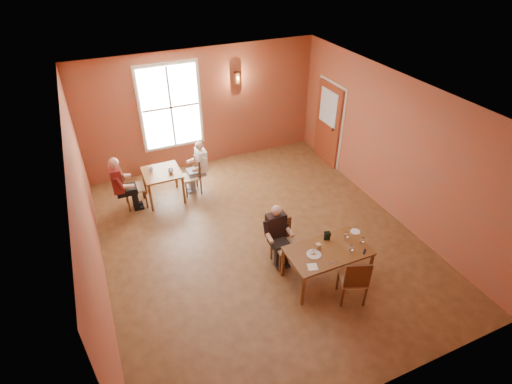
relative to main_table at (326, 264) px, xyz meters
name	(u,v)px	position (x,y,z in m)	size (l,w,h in m)	color
ground	(260,240)	(-0.65, 1.43, -0.34)	(6.00, 7.00, 0.01)	brown
wall_back	(203,109)	(-0.65, 4.93, 1.16)	(6.00, 0.04, 3.00)	brown
wall_front	(384,323)	(-0.65, -2.07, 1.16)	(6.00, 0.04, 3.00)	brown
wall_left	(87,218)	(-3.65, 1.43, 1.16)	(0.04, 7.00, 3.00)	brown
wall_right	(392,146)	(2.35, 1.43, 1.16)	(0.04, 7.00, 3.00)	brown
ceiling	(261,99)	(-0.65, 1.43, 2.66)	(6.00, 7.00, 0.04)	white
window	(171,107)	(-1.45, 4.88, 1.36)	(1.36, 0.10, 1.96)	white
door	(328,124)	(2.29, 3.73, 0.71)	(0.12, 1.04, 2.10)	maroon
wall_sconce	(237,78)	(0.25, 4.83, 1.86)	(0.16, 0.16, 0.28)	brown
main_table	(326,264)	(0.00, 0.00, 0.00)	(1.44, 0.81, 0.67)	brown
chair_diner_main	(285,244)	(-0.50, 0.65, 0.12)	(0.40, 0.40, 0.91)	#4C2B19
diner_main	(286,240)	(-0.50, 0.62, 0.25)	(0.47, 0.47, 1.17)	black
chair_empty	(353,278)	(0.15, -0.56, 0.13)	(0.42, 0.42, 0.94)	brown
plate_food	(314,254)	(-0.29, 0.00, 0.35)	(0.25, 0.25, 0.03)	silver
sandwich	(318,247)	(-0.16, 0.09, 0.39)	(0.08, 0.08, 0.10)	tan
goblet_a	(346,236)	(0.43, 0.11, 0.42)	(0.07, 0.07, 0.17)	white
goblet_b	(362,241)	(0.61, -0.12, 0.42)	(0.07, 0.07, 0.17)	white
goblet_c	(351,249)	(0.31, -0.22, 0.43)	(0.07, 0.07, 0.18)	white
menu_stand	(327,236)	(0.12, 0.24, 0.43)	(0.11, 0.05, 0.18)	black
knife	(333,262)	(-0.08, -0.28, 0.34)	(0.19, 0.02, 0.00)	silver
napkin	(313,267)	(-0.46, -0.24, 0.34)	(0.16, 0.16, 0.01)	white
side_plate	(355,232)	(0.71, 0.22, 0.34)	(0.17, 0.17, 0.01)	white
sunglasses	(365,252)	(0.54, -0.29, 0.34)	(0.12, 0.04, 0.02)	black
second_table	(164,185)	(-2.07, 3.67, 0.02)	(0.82, 0.82, 0.72)	brown
chair_diner_white	(191,176)	(-1.42, 3.67, 0.11)	(0.39, 0.39, 0.89)	#3F1E11
diner_white	(191,170)	(-1.39, 3.67, 0.26)	(0.48, 0.48, 1.20)	white
chair_diner_maroon	(134,187)	(-2.72, 3.67, 0.15)	(0.43, 0.43, 0.97)	#543012
diner_maroon	(131,181)	(-2.75, 3.67, 0.31)	(0.52, 0.52, 1.30)	maroon
cup_a	(171,171)	(-1.89, 3.55, 0.43)	(0.12, 0.12, 0.10)	silver
cup_b	(151,169)	(-2.28, 3.79, 0.43)	(0.10, 0.10, 0.10)	white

